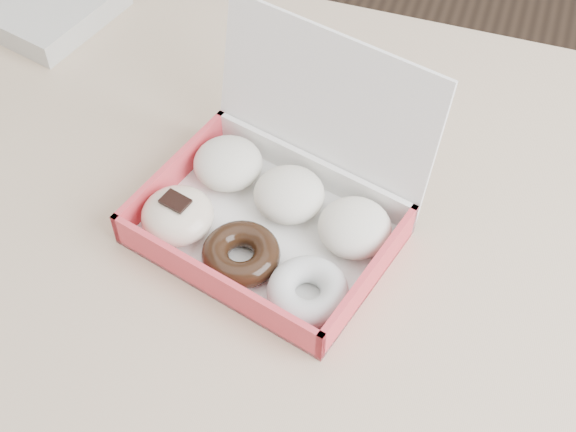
% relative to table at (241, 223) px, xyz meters
% --- Properties ---
extents(ground, '(4.00, 4.00, 0.00)m').
position_rel_table_xyz_m(ground, '(0.00, 0.00, -0.67)').
color(ground, black).
rests_on(ground, ground).
extents(table, '(1.20, 0.80, 0.75)m').
position_rel_table_xyz_m(table, '(0.00, 0.00, 0.00)').
color(table, tan).
rests_on(table, ground).
extents(donut_box, '(0.34, 0.32, 0.21)m').
position_rel_table_xyz_m(donut_box, '(0.06, -0.05, 0.11)').
color(donut_box, white).
rests_on(donut_box, table).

